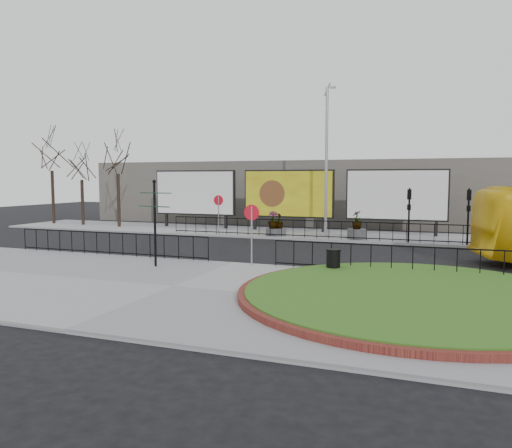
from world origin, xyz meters
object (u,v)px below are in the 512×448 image
at_px(billboard_mid, 288,194).
at_px(planter_b, 279,227).
at_px(lamp_post, 326,159).
at_px(planter_c, 357,229).
at_px(fingerpost_sign, 155,214).
at_px(planter_a, 273,226).
at_px(litter_bin, 333,261).

bearing_deg(billboard_mid, planter_b, -83.64).
distance_m(lamp_post, planter_c, 4.69).
height_order(fingerpost_sign, planter_a, fingerpost_sign).
bearing_deg(litter_bin, billboard_mid, 113.19).
bearing_deg(billboard_mid, planter_c, -29.95).
bearing_deg(planter_c, planter_a, -177.37).
relative_size(litter_bin, planter_a, 0.60).
height_order(lamp_post, planter_a, lamp_post).
bearing_deg(lamp_post, planter_c, -24.71).
xyz_separation_m(billboard_mid, planter_b, (0.33, -2.95, -1.92)).
distance_m(lamp_post, planter_b, 5.04).
height_order(billboard_mid, litter_bin, billboard_mid).
distance_m(fingerpost_sign, planter_a, 11.96).
xyz_separation_m(litter_bin, planter_c, (-0.90, 11.01, 0.14)).
xyz_separation_m(fingerpost_sign, planter_a, (0.99, 11.83, -1.47)).
xyz_separation_m(litter_bin, planter_b, (-5.64, 10.97, 0.10)).
relative_size(lamp_post, planter_b, 6.47).
height_order(billboard_mid, planter_a, billboard_mid).
relative_size(lamp_post, fingerpost_sign, 2.66).
height_order(planter_b, planter_c, planter_c).
bearing_deg(litter_bin, planter_a, 119.09).
distance_m(planter_a, planter_c, 5.10).
relative_size(lamp_post, planter_a, 6.08).
distance_m(billboard_mid, planter_b, 3.54).
bearing_deg(planter_a, planter_c, 2.63).
bearing_deg(fingerpost_sign, planter_a, 102.81).
bearing_deg(lamp_post, planter_a, -158.77).
bearing_deg(fingerpost_sign, planter_c, 80.82).
relative_size(billboard_mid, planter_b, 4.34).
xyz_separation_m(fingerpost_sign, planter_c, (6.08, 12.06, -1.50)).
xyz_separation_m(billboard_mid, lamp_post, (3.01, -1.97, 2.23)).
bearing_deg(litter_bin, planter_c, 94.69).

